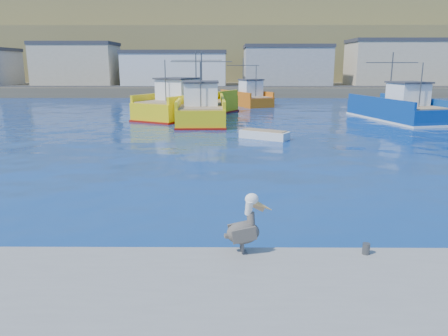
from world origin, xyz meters
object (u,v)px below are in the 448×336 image
trawler_yellow_a (188,105)px  trawler_yellow_b (202,110)px  pelican (245,228)px  trawler_blue (397,109)px  boat_orange (247,97)px  skiff_mid (264,135)px

trawler_yellow_a → trawler_yellow_b: trawler_yellow_a is taller
trawler_yellow_b → pelican: trawler_yellow_b is taller
trawler_yellow_a → trawler_blue: bearing=-8.7°
trawler_yellow_a → boat_orange: size_ratio=1.47×
trawler_yellow_a → skiff_mid: bearing=-64.2°
pelican → trawler_yellow_b: bearing=95.4°
trawler_yellow_a → pelican: size_ratio=8.84×
trawler_blue → boat_orange: 21.01m
skiff_mid → pelican: bearing=-96.2°
trawler_yellow_b → trawler_blue: 19.17m
boat_orange → skiff_mid: 26.74m
trawler_blue → trawler_yellow_b: bearing=-177.1°
pelican → boat_orange: bearing=87.4°
boat_orange → pelican: size_ratio=6.00×
trawler_yellow_a → trawler_yellow_b: 4.50m
trawler_yellow_a → trawler_blue: trawler_yellow_a is taller
boat_orange → pelican: 47.89m
boat_orange → trawler_yellow_a: bearing=-118.7°
trawler_yellow_a → skiff_mid: size_ratio=3.85×
skiff_mid → pelican: (-2.28, -21.11, 0.95)m
trawler_blue → boat_orange: bearing=132.0°
trawler_yellow_b → skiff_mid: bearing=-62.8°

